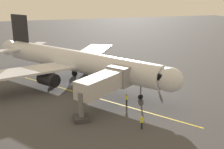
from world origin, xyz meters
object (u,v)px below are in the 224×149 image
(ground_crew_loader, at_px, (127,99))
(baggage_cart_near_nose, at_px, (156,73))
(jet_bridge, at_px, (107,82))
(belt_loader_portside, at_px, (96,53))
(airplane, at_px, (75,61))
(ground_crew_marshaller, at_px, (158,83))
(ground_crew_wing_walker, at_px, (142,122))

(ground_crew_loader, xyz_separation_m, baggage_cart_near_nose, (-10.12, -11.80, -0.23))
(jet_bridge, xyz_separation_m, belt_loader_portside, (-5.32, -31.55, -3.05))
(airplane, xyz_separation_m, ground_crew_marshaller, (-13.24, 7.13, -3.12))
(ground_crew_wing_walker, distance_m, ground_crew_loader, 7.49)
(ground_crew_wing_walker, height_order, belt_loader_portside, belt_loader_portside)
(belt_loader_portside, bearing_deg, ground_crew_wing_walker, 85.70)
(ground_crew_marshaller, bearing_deg, airplane, -28.30)
(ground_crew_marshaller, xyz_separation_m, ground_crew_loader, (7.53, 5.30, 0.00))
(ground_crew_wing_walker, bearing_deg, airplane, -75.47)
(ground_crew_loader, relative_size, belt_loader_portside, 0.37)
(airplane, relative_size, baggage_cart_near_nose, 11.71)
(ground_crew_marshaller, height_order, belt_loader_portside, belt_loader_portside)
(ground_crew_wing_walker, distance_m, belt_loader_portside, 39.38)
(ground_crew_marshaller, relative_size, belt_loader_portside, 0.37)
(ground_crew_wing_walker, distance_m, baggage_cart_near_nose, 22.02)
(ground_crew_loader, relative_size, baggage_cart_near_nose, 0.59)
(jet_bridge, bearing_deg, ground_crew_loader, 175.07)
(ground_crew_wing_walker, bearing_deg, jet_bridge, -73.00)
(ground_crew_marshaller, distance_m, ground_crew_loader, 9.21)
(airplane, bearing_deg, jet_bridge, 102.93)
(ground_crew_wing_walker, xyz_separation_m, belt_loader_portside, (-2.96, -39.27, -0.17))
(ground_crew_marshaller, height_order, baggage_cart_near_nose, ground_crew_marshaller)
(ground_crew_wing_walker, height_order, ground_crew_loader, same)
(jet_bridge, xyz_separation_m, baggage_cart_near_nose, (-13.04, -11.54, -3.11))
(baggage_cart_near_nose, height_order, belt_loader_portside, belt_loader_portside)
(ground_crew_wing_walker, bearing_deg, belt_loader_portside, -94.30)
(jet_bridge, distance_m, belt_loader_portside, 32.14)
(ground_crew_marshaller, distance_m, ground_crew_wing_walker, 15.11)
(ground_crew_wing_walker, xyz_separation_m, baggage_cart_near_nose, (-10.68, -19.26, -0.23))
(ground_crew_marshaller, height_order, ground_crew_loader, same)
(baggage_cart_near_nose, xyz_separation_m, belt_loader_portside, (7.72, -20.01, 0.06))
(airplane, relative_size, ground_crew_loader, 19.99)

